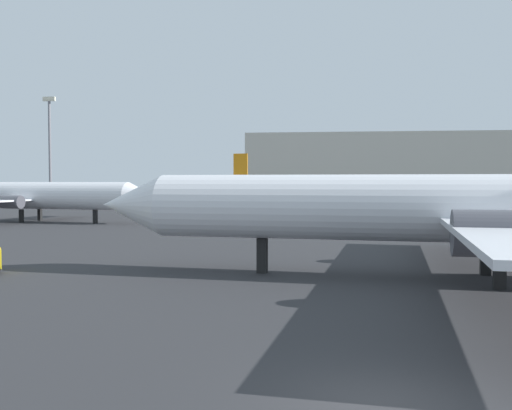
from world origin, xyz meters
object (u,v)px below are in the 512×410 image
airplane_distant (37,196)px  airplane_far_left (299,191)px  airplane_at_gate (468,209)px  light_mast_left (50,145)px

airplane_distant → airplane_far_left: 43.51m
airplane_far_left → airplane_at_gate: bearing=-70.3°
airplane_far_left → airplane_distant: bearing=-121.8°
airplane_distant → light_mast_left: size_ratio=1.47×
airplane_distant → airplane_far_left: (29.10, 32.35, 0.06)m
airplane_at_gate → airplane_far_left: bearing=-74.0°
airplane_far_left → light_mast_left: 49.15m
airplane_far_left → light_mast_left: bearing=-179.4°
airplane_at_gate → airplane_distant: (-40.54, 35.47, -0.38)m
airplane_at_gate → airplane_far_left: 68.78m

